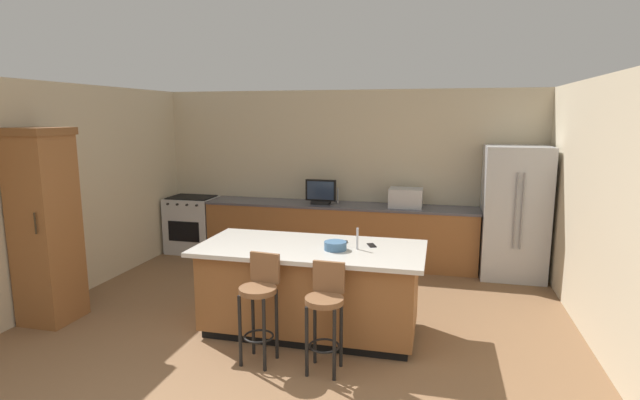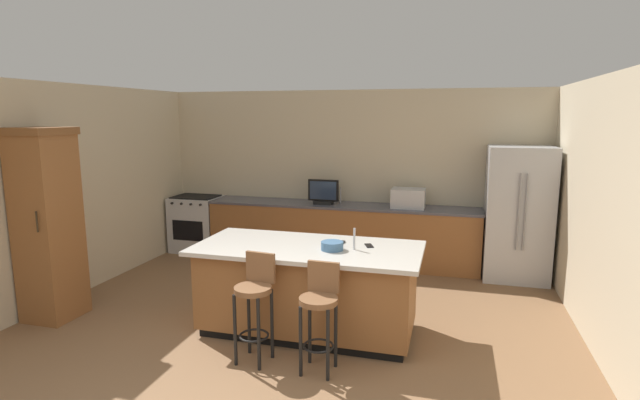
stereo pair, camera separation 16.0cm
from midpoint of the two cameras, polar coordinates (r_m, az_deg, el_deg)
name	(u,v)px [view 1 (the left image)]	position (r m, az deg, el deg)	size (l,w,h in m)	color
wall_back	(346,175)	(7.71, 2.46, 2.95)	(6.39, 0.12, 2.62)	beige
wall_left	(75,190)	(6.87, -27.33, 1.01)	(0.12, 5.21, 2.62)	beige
wall_right	(605,213)	(5.39, 29.58, -1.33)	(0.12, 5.21, 2.62)	beige
counter_back	(338,233)	(7.50, 1.53, -3.89)	(4.13, 0.62, 0.91)	brown
kitchen_island	(311,288)	(5.14, -2.01, -10.25)	(2.31, 1.09, 0.92)	black
refrigerator	(514,212)	(7.23, 21.15, -1.35)	(0.85, 0.79, 1.83)	#B7BABF
range_oven	(193,224)	(8.36, -15.18, -2.76)	(0.77, 0.63, 0.93)	#B7BABF
cabinet_tower	(45,223)	(6.05, -30.11, -2.32)	(0.55, 0.58, 2.11)	brown
microwave	(406,198)	(7.24, 9.36, 0.26)	(0.48, 0.36, 0.28)	#B7BABF
tv_monitor	(321,193)	(7.39, -0.53, 0.84)	(0.47, 0.16, 0.38)	black
sink_faucet_back	(338,195)	(7.49, 1.48, 0.55)	(0.02, 0.02, 0.24)	#B2B2B7
sink_faucet_island	(357,239)	(4.87, 3.45, -4.53)	(0.02, 0.02, 0.22)	#B2B2B7
bar_stool_left	(260,298)	(4.55, -8.08, -11.32)	(0.34, 0.35, 1.00)	brown
bar_stool_right	(325,308)	(4.36, -0.45, -12.51)	(0.34, 0.34, 0.96)	brown
fruit_bowl	(335,246)	(4.86, 0.86, -5.37)	(0.22, 0.22, 0.08)	#3F668C
cell_phone	(372,245)	(5.04, 5.14, -5.29)	(0.07, 0.15, 0.01)	black
tv_remote	(343,243)	(5.09, 1.79, -5.05)	(0.04, 0.17, 0.02)	black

